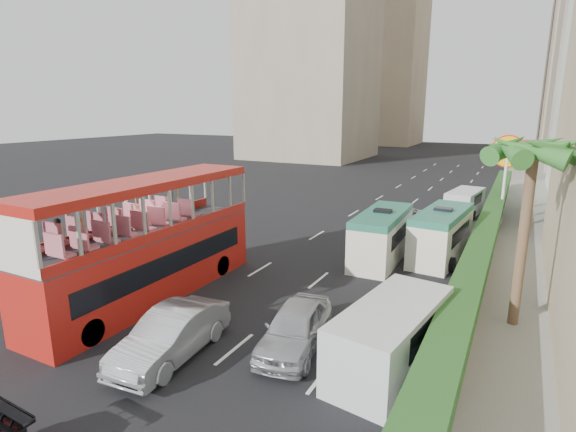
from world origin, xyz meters
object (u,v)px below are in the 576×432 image
Objects in this scene: car_silver_lane_b at (295,348)px; shell_station at (560,184)px; palm_tree at (523,239)px; minibus_far at (441,234)px; panel_van_near at (391,337)px; van_asset at (402,227)px; double_decker_bus at (148,240)px; minibus_near at (382,236)px; panel_van_far at (465,203)px; car_silver_lane_a at (173,356)px.

car_silver_lane_b is 25.62m from shell_station.
minibus_far is at bearing 117.89° from palm_tree.
panel_van_near is (3.14, 0.28, 1.04)m from car_silver_lane_b.
panel_van_near is at bearing -125.14° from palm_tree.
van_asset is 0.86× the size of panel_van_near.
panel_van_near is at bearing -82.66° from minibus_far.
double_decker_bus is 11.84m from minibus_near.
minibus_near reaches higher than panel_van_near.
double_decker_bus reaches higher than minibus_far.
shell_station is at bearing 13.14° from panel_van_far.
palm_tree is (7.09, -12.52, 3.38)m from van_asset.
shell_station is (5.91, 11.98, 1.44)m from minibus_far.
minibus_near is at bearing -93.11° from panel_van_far.
palm_tree is at bearing -58.65° from van_asset.
car_silver_lane_b is at bearing -97.50° from minibus_far.
car_silver_lane_a is 0.73× the size of palm_tree.
car_silver_lane_a is 0.90× the size of panel_van_near.
panel_van_near is at bearing 17.88° from car_silver_lane_a.
palm_tree is 0.80× the size of shell_station.
palm_tree is (6.44, 4.97, 3.38)m from car_silver_lane_b.
panel_van_near is 6.19m from palm_tree.
car_silver_lane_b is 0.85× the size of panel_van_near.
panel_van_far is at bearing 99.82° from panel_van_near.
palm_tree reaches higher than shell_station.
panel_van_far is 19.02m from palm_tree.
minibus_near is at bearing -122.09° from shell_station.
palm_tree is (3.71, -7.02, 2.07)m from minibus_far.
panel_van_far is (5.91, 25.77, 0.93)m from car_silver_lane_a.
panel_van_far is at bearing 72.85° from car_silver_lane_a.
panel_van_near is at bearing -73.77° from minibus_near.
panel_van_far is at bearing -174.97° from shell_station.
car_silver_lane_a is (4.07, -3.30, -2.53)m from double_decker_bus.
panel_van_near reaches higher than car_silver_lane_a.
double_decker_bus is 2.11× the size of panel_van_near.
minibus_near is at bearing -83.18° from van_asset.
panel_van_far is at bearing 66.06° from double_decker_bus.
double_decker_bus is 28.02m from shell_station.
shell_station is at bearing 56.45° from minibus_near.
van_asset is 7.46m from minibus_near.
palm_tree reaches higher than minibus_far.
minibus_far is 1.14× the size of panel_van_near.
minibus_far is 0.74× the size of shell_station.
minibus_near is 16.35m from shell_station.
minibus_far reaches higher than panel_van_near.
palm_tree is 19.14m from shell_station.
panel_van_near is (6.43, 2.61, 1.04)m from car_silver_lane_a.
shell_station is at bearing 61.44° from car_silver_lane_b.
palm_tree reaches higher than minibus_near.
panel_van_far is (3.27, 5.95, 0.93)m from van_asset.
minibus_far reaches higher than panel_van_far.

